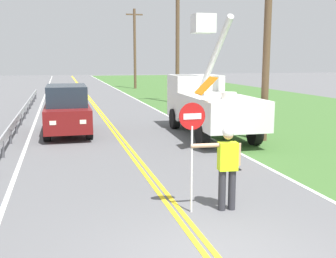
{
  "coord_description": "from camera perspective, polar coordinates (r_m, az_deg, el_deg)",
  "views": [
    {
      "loc": [
        -2.29,
        -5.61,
        3.2
      ],
      "look_at": [
        0.69,
        5.71,
        1.2
      ],
      "focal_mm": 43.89,
      "sensor_mm": 36.0,
      "label": 1
    }
  ],
  "objects": [
    {
      "name": "flagger_worker",
      "position": [
        8.78,
        8.22,
        -4.62
      ],
      "size": [
        1.09,
        0.27,
        1.83
      ],
      "color": "#2D2D33",
      "rests_on": "ground"
    },
    {
      "name": "grass_verge_right",
      "position": [
        29.31,
        13.66,
        3.17
      ],
      "size": [
        16.0,
        110.0,
        0.01
      ],
      "primitive_type": "cube",
      "color": "#3D662D",
      "rests_on": "ground"
    },
    {
      "name": "stop_sign_paddle",
      "position": [
        8.43,
        3.35,
        -0.52
      ],
      "size": [
        0.56,
        0.04,
        2.33
      ],
      "color": "silver",
      "rests_on": "ground"
    },
    {
      "name": "edge_line_left",
      "position": [
        25.84,
        -17.55,
        2.15
      ],
      "size": [
        0.12,
        110.0,
        0.01
      ],
      "primitive_type": "cube",
      "color": "silver",
      "rests_on": "ground"
    },
    {
      "name": "oncoming_suv_nearest",
      "position": [
        18.1,
        -13.84,
        2.63
      ],
      "size": [
        1.95,
        4.62,
        2.1
      ],
      "color": "maroon",
      "rests_on": "ground"
    },
    {
      "name": "guardrail_left_shoulder",
      "position": [
        20.09,
        -20.07,
        1.44
      ],
      "size": [
        0.1,
        32.0,
        0.71
      ],
      "color": "#9EA0A3",
      "rests_on": "ground"
    },
    {
      "name": "utility_pole_far",
      "position": [
        45.21,
        -4.64,
        11.22
      ],
      "size": [
        1.8,
        0.28,
        8.46
      ],
      "color": "brown",
      "rests_on": "ground"
    },
    {
      "name": "utility_bucket_truck",
      "position": [
        17.61,
        5.53,
        3.8
      ],
      "size": [
        2.87,
        6.88,
        5.1
      ],
      "color": "white",
      "rests_on": "ground"
    },
    {
      "name": "centerline_yellow_left",
      "position": [
        25.9,
        -9.78,
        2.48
      ],
      "size": [
        0.11,
        110.0,
        0.01
      ],
      "primitive_type": "cube",
      "color": "yellow",
      "rests_on": "ground"
    },
    {
      "name": "centerline_yellow_right",
      "position": [
        25.92,
        -9.38,
        2.5
      ],
      "size": [
        0.11,
        110.0,
        0.01
      ],
      "primitive_type": "cube",
      "color": "yellow",
      "rests_on": "ground"
    },
    {
      "name": "utility_pole_mid",
      "position": [
        30.08,
        1.33,
        11.81
      ],
      "size": [
        1.8,
        0.28,
        8.24
      ],
      "color": "brown",
      "rests_on": "ground"
    },
    {
      "name": "traffic_cone_lead",
      "position": [
        12.2,
        8.97,
        -4.01
      ],
      "size": [
        0.4,
        0.4,
        0.7
      ],
      "color": "orange",
      "rests_on": "ground"
    },
    {
      "name": "edge_line_right",
      "position": [
        26.47,
        -1.79,
        2.77
      ],
      "size": [
        0.12,
        110.0,
        0.01
      ],
      "primitive_type": "cube",
      "color": "silver",
      "rests_on": "ground"
    },
    {
      "name": "utility_pole_near",
      "position": [
        16.53,
        13.69,
        14.47
      ],
      "size": [
        1.8,
        0.28,
        8.93
      ],
      "color": "brown",
      "rests_on": "ground"
    }
  ]
}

